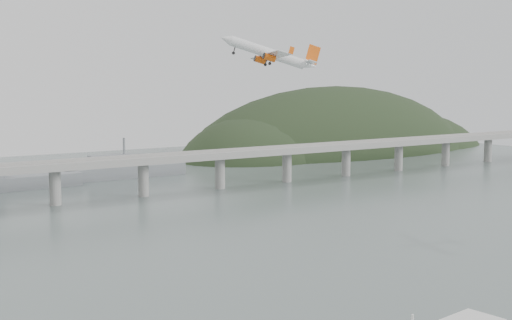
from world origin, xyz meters
TOP-DOWN VIEW (x-y plane):
  - ground at (0.00, 0.00)m, footprint 900.00×900.00m
  - bridge at (-1.15, 200.00)m, footprint 800.00×22.00m
  - headland at (285.18, 331.75)m, footprint 365.00×155.00m
  - airliner at (12.58, 64.20)m, footprint 39.60×36.74m

SIDE VIEW (x-z plane):
  - headland at x=285.18m, z-range -97.34..58.66m
  - ground at x=0.00m, z-range 0.00..0.00m
  - bridge at x=-1.15m, z-range 5.70..29.60m
  - airliner at x=12.58m, z-range 67.70..82.40m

